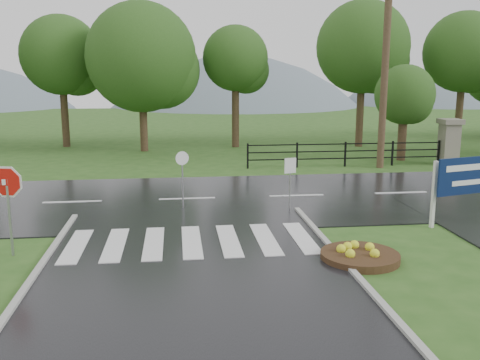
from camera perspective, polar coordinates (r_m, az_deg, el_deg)
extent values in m
plane|color=#2C541C|center=(9.79, -4.20, -15.95)|extent=(120.00, 120.00, 0.00)
cube|color=black|center=(19.23, -5.65, -2.13)|extent=(90.00, 8.00, 0.04)
cube|color=silver|center=(14.63, -17.09, -6.73)|extent=(0.50, 2.80, 0.02)
cube|color=silver|center=(14.48, -13.17, -6.70)|extent=(0.50, 2.80, 0.02)
cube|color=silver|center=(14.41, -9.18, -6.64)|extent=(0.50, 2.80, 0.02)
cube|color=silver|center=(14.40, -5.18, -6.55)|extent=(0.50, 2.80, 0.02)
cube|color=silver|center=(14.46, -1.19, -6.43)|extent=(0.50, 2.80, 0.02)
cube|color=silver|center=(14.58, 2.75, -6.28)|extent=(0.50, 2.80, 0.02)
cube|color=silver|center=(14.78, 6.59, -6.10)|extent=(0.50, 2.80, 0.02)
cube|color=gray|center=(28.29, 21.38, 3.58)|extent=(0.80, 0.80, 2.00)
cube|color=#6B6659|center=(28.17, 21.54, 5.83)|extent=(1.00, 1.00, 0.24)
cube|color=black|center=(26.31, 11.14, 2.29)|extent=(9.50, 0.05, 0.05)
cube|color=black|center=(26.25, 11.17, 3.04)|extent=(9.50, 0.05, 0.05)
cube|color=black|center=(26.21, 11.20, 3.80)|extent=(9.50, 0.05, 0.05)
cube|color=black|center=(25.22, 0.83, 2.58)|extent=(0.08, 0.08, 1.20)
cube|color=black|center=(28.11, 20.42, 2.78)|extent=(0.08, 0.08, 1.20)
sphere|color=slate|center=(77.29, -0.42, -4.88)|extent=(48.00, 48.00, 48.00)
sphere|color=slate|center=(84.00, 18.92, -1.14)|extent=(36.00, 36.00, 36.00)
cube|color=#939399|center=(14.37, -23.31, -4.04)|extent=(0.05, 0.05, 1.79)
cylinder|color=white|center=(14.16, -23.61, -0.19)|extent=(1.05, 0.27, 1.07)
cylinder|color=red|center=(14.15, -23.62, -0.20)|extent=(0.91, 0.25, 0.93)
cube|color=silver|center=(16.54, 19.96, -1.47)|extent=(0.12, 0.12, 1.99)
cube|color=#0B1A46|center=(16.96, 23.39, 0.46)|extent=(2.32, 0.68, 1.09)
cube|color=white|center=(16.89, 23.52, 1.27)|extent=(1.83, 0.50, 0.18)
cube|color=white|center=(16.97, 23.40, -0.22)|extent=(1.35, 0.37, 0.15)
cylinder|color=#332111|center=(13.43, 12.66, -7.98)|extent=(1.91, 1.91, 0.19)
cube|color=#939399|center=(17.27, 5.33, -0.79)|extent=(0.04, 0.04, 1.70)
cube|color=white|center=(17.12, 5.39, 1.54)|extent=(0.39, 0.12, 0.49)
cylinder|color=#939399|center=(17.78, -6.14, -0.26)|extent=(0.05, 0.05, 1.81)
cylinder|color=white|center=(17.61, -6.20, 2.32)|extent=(0.43, 0.17, 0.45)
cylinder|color=#473523|center=(26.06, 15.25, 12.16)|extent=(0.33, 0.33, 9.98)
cylinder|color=#3D2B1C|center=(28.80, 16.92, 4.81)|extent=(0.45, 0.45, 2.81)
sphere|color=#234A17|center=(28.66, 17.15, 8.71)|extent=(3.03, 3.03, 3.03)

